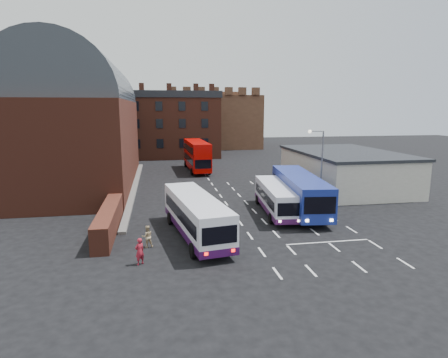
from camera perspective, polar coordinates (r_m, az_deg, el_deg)
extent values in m
plane|color=black|center=(28.33, 3.57, -8.10)|extent=(180.00, 180.00, 0.00)
cube|color=#602B1E|center=(48.10, -21.02, 5.08)|extent=(12.00, 28.00, 10.00)
cylinder|color=#1E2328|center=(47.93, -21.42, 11.04)|extent=(12.00, 26.00, 12.00)
cube|color=#602B1E|center=(29.48, -17.15, -5.99)|extent=(1.20, 10.00, 1.80)
cube|color=beige|center=(45.96, 17.83, 1.28)|extent=(10.00, 16.00, 4.00)
cube|color=#282B30|center=(45.68, 17.98, 3.87)|extent=(10.40, 16.40, 0.30)
cube|color=brown|center=(72.14, -9.82, 7.68)|extent=(22.00, 10.00, 11.00)
cube|color=brown|center=(92.93, -2.42, 8.78)|extent=(22.00, 22.00, 12.00)
cube|color=white|center=(26.98, -4.32, -5.26)|extent=(4.12, 11.05, 2.45)
cube|color=black|center=(26.94, -4.33, -4.96)|extent=(4.00, 9.87, 0.88)
cylinder|color=black|center=(30.29, -8.22, -5.97)|extent=(0.43, 1.01, 0.98)
cylinder|color=black|center=(23.57, -4.78, -10.82)|extent=(0.43, 1.01, 0.98)
cylinder|color=black|center=(30.82, -3.72, -5.59)|extent=(0.43, 1.01, 0.98)
cylinder|color=black|center=(24.25, 0.93, -10.16)|extent=(0.43, 1.01, 0.98)
cube|color=white|center=(33.17, 7.94, -2.70)|extent=(3.00, 9.54, 2.13)
cube|color=black|center=(33.14, 7.94, -2.48)|extent=(2.95, 8.35, 0.77)
cylinder|color=black|center=(30.91, 11.03, -5.84)|extent=(0.32, 0.87, 0.85)
cylinder|color=black|center=(36.81, 8.40, -3.08)|extent=(0.32, 0.87, 0.85)
cylinder|color=black|center=(30.41, 7.14, -6.00)|extent=(0.32, 0.87, 0.85)
cylinder|color=black|center=(36.39, 5.12, -3.16)|extent=(0.32, 0.87, 0.85)
cube|color=navy|center=(34.23, 11.42, -1.69)|extent=(4.14, 12.21, 2.72)
cube|color=black|center=(34.20, 11.43, -1.42)|extent=(4.06, 11.02, 0.98)
cylinder|color=black|center=(31.41, 15.48, -5.55)|extent=(0.43, 1.12, 1.09)
cylinder|color=black|center=(38.87, 11.74, -2.27)|extent=(0.43, 1.12, 1.09)
cylinder|color=black|center=(30.66, 10.63, -5.74)|extent=(0.43, 1.12, 1.09)
cylinder|color=black|center=(38.27, 7.80, -2.35)|extent=(0.43, 1.12, 1.09)
cube|color=#BF0400|center=(55.28, -4.16, 3.75)|extent=(3.00, 11.08, 3.89)
cube|color=black|center=(55.35, -4.16, 3.18)|extent=(3.01, 9.89, 0.90)
cylinder|color=black|center=(52.35, -2.21, 1.22)|extent=(0.33, 1.01, 1.00)
cylinder|color=black|center=(59.54, -3.51, 2.37)|extent=(0.33, 1.01, 1.00)
cylinder|color=black|center=(51.96, -4.92, 1.12)|extent=(0.33, 1.01, 1.00)
cylinder|color=black|center=(59.20, -5.90, 2.28)|extent=(0.33, 1.01, 1.00)
cylinder|color=slate|center=(36.06, 14.65, 1.45)|extent=(0.14, 0.14, 7.07)
cylinder|color=slate|center=(35.56, 13.94, 7.09)|extent=(1.23, 0.36, 0.09)
sphere|color=#FFF2CC|center=(35.45, 12.95, 7.05)|extent=(0.32, 0.32, 0.32)
imported|color=maroon|center=(23.04, -12.74, -10.70)|extent=(0.72, 0.67, 1.64)
imported|color=tan|center=(25.67, -11.61, -8.57)|extent=(0.82, 0.69, 1.50)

